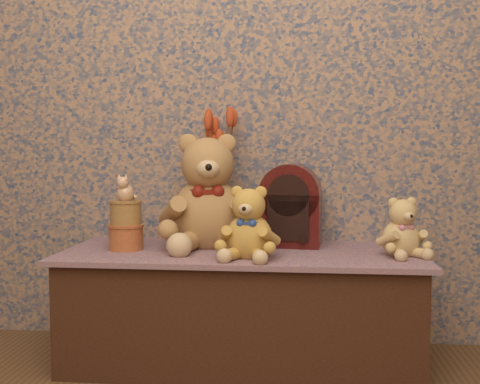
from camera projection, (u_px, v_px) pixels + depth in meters
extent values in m
cube|color=#364C70|center=(248.00, 52.00, 2.49)|extent=(3.00, 0.10, 2.60)
cube|color=#393F76|center=(241.00, 306.00, 2.28)|extent=(1.43, 0.61, 0.46)
cylinder|color=tan|center=(220.00, 222.00, 2.47)|extent=(0.11, 0.11, 0.18)
cylinder|color=#C7843A|center=(126.00, 237.00, 2.28)|extent=(0.17, 0.17, 0.10)
cylinder|color=tan|center=(126.00, 213.00, 2.27)|extent=(0.16, 0.16, 0.10)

